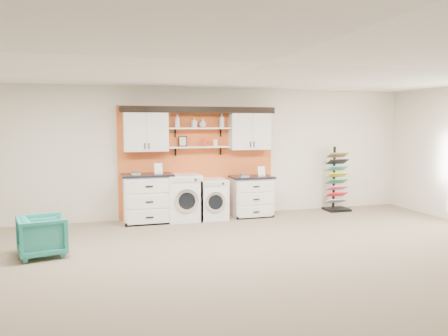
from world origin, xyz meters
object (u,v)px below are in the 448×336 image
object	(u,v)px
washer	(184,197)
sample_rack	(337,190)
base_cabinet_left	(148,198)
base_cabinet_right	(251,196)
armchair	(42,236)
dryer	(211,199)

from	to	relation	value
washer	sample_rack	xyz separation A→B (m)	(3.64, 0.04, 0.01)
base_cabinet_left	base_cabinet_right	xyz separation A→B (m)	(2.26, 0.00, -0.06)
armchair	dryer	bearing A→B (deg)	-72.69
base_cabinet_right	sample_rack	world-z (taller)	sample_rack
base_cabinet_right	sample_rack	size ratio (longest dim) A/B	0.61
base_cabinet_right	dryer	world-z (taller)	base_cabinet_right
washer	armchair	world-z (taller)	washer
washer	sample_rack	distance (m)	3.64
sample_rack	dryer	bearing A→B (deg)	-177.51
dryer	armchair	world-z (taller)	dryer
dryer	armchair	distance (m)	3.67
base_cabinet_left	armchair	distance (m)	2.60
base_cabinet_left	sample_rack	world-z (taller)	sample_rack
base_cabinet_left	sample_rack	size ratio (longest dim) A/B	0.69
dryer	sample_rack	size ratio (longest dim) A/B	0.57
base_cabinet_right	sample_rack	xyz separation A→B (m)	(2.12, 0.03, 0.05)
dryer	sample_rack	bearing A→B (deg)	0.67
base_cabinet_right	washer	xyz separation A→B (m)	(-1.51, -0.00, 0.04)
base_cabinet_right	armchair	bearing A→B (deg)	-155.55
sample_rack	armchair	world-z (taller)	sample_rack
washer	armchair	size ratio (longest dim) A/B	1.41
base_cabinet_left	base_cabinet_right	bearing A→B (deg)	0.00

